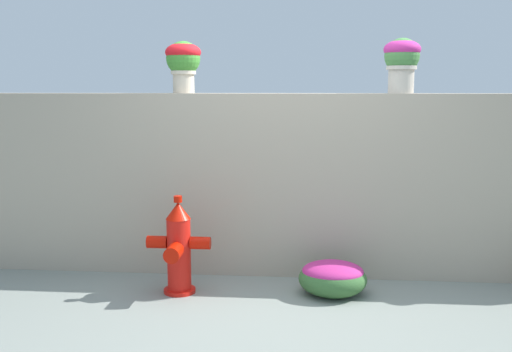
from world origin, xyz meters
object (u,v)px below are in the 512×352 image
at_px(potted_plant_1, 183,60).
at_px(fire_hydrant, 178,249).
at_px(flower_bush_left, 333,277).
at_px(potted_plant_2, 402,59).

height_order(potted_plant_1, fire_hydrant, potted_plant_1).
relative_size(fire_hydrant, flower_bush_left, 1.45).
height_order(potted_plant_1, potted_plant_2, potted_plant_2).
bearing_deg(flower_bush_left, potted_plant_2, 42.93).
height_order(potted_plant_1, flower_bush_left, potted_plant_1).
distance_m(potted_plant_1, flower_bush_left, 2.21).
xyz_separation_m(potted_plant_1, fire_hydrant, (0.07, -0.63, -1.50)).
distance_m(potted_plant_2, fire_hydrant, 2.40).
relative_size(potted_plant_1, flower_bush_left, 0.82).
bearing_deg(potted_plant_2, flower_bush_left, -137.07).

